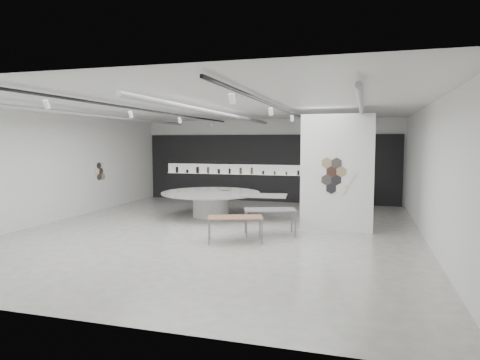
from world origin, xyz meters
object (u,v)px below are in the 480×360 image
(partition_column, at_px, (337,173))
(display_island, at_px, (213,201))
(sample_table_stone, at_px, (270,211))
(sample_table_wood, at_px, (235,219))
(kitchen_counter, at_px, (344,194))

(partition_column, distance_m, display_island, 4.86)
(display_island, distance_m, sample_table_stone, 3.64)
(sample_table_wood, bearing_deg, partition_column, 42.00)
(display_island, xyz_separation_m, sample_table_wood, (1.96, -3.60, 0.05))
(kitchen_counter, bearing_deg, sample_table_stone, -100.79)
(partition_column, xyz_separation_m, sample_table_stone, (-1.84, -1.16, -1.09))
(display_island, bearing_deg, sample_table_wood, -67.91)
(sample_table_stone, relative_size, kitchen_counter, 0.88)
(partition_column, height_order, display_island, partition_column)
(kitchen_counter, bearing_deg, partition_column, -85.36)
(display_island, relative_size, sample_table_stone, 2.96)
(sample_table_wood, relative_size, kitchen_counter, 0.87)
(partition_column, distance_m, sample_table_stone, 2.44)
(partition_column, distance_m, kitchen_counter, 5.67)
(display_island, bearing_deg, partition_column, -22.42)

